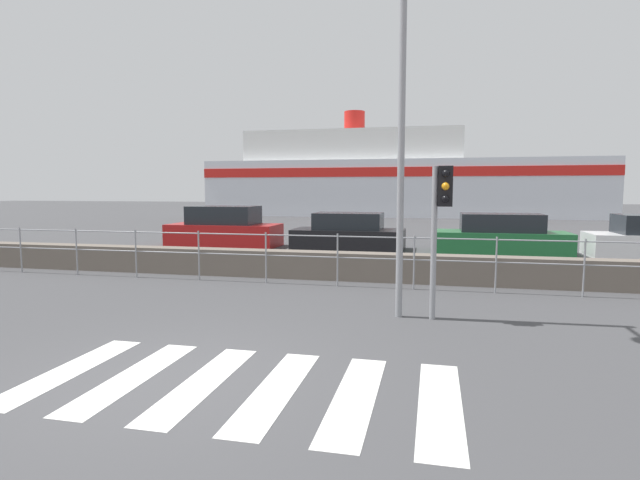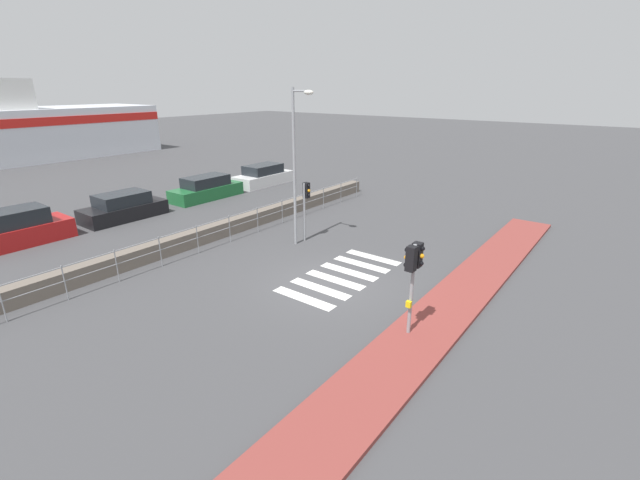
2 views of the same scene
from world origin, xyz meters
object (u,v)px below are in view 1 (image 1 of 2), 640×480
at_px(traffic_light_far, 441,208).
at_px(parked_car_black, 349,234).
at_px(parked_car_green, 501,236).
at_px(ferry_boat, 390,180).
at_px(parked_car_red, 224,229).
at_px(streetlamp, 402,81).

xyz_separation_m(traffic_light_far, parked_car_black, (-3.24, 9.77, -1.36)).
bearing_deg(traffic_light_far, parked_car_green, 77.31).
relative_size(ferry_boat, parked_car_green, 7.16).
distance_m(ferry_boat, parked_car_black, 25.71).
height_order(parked_car_red, parked_car_black, parked_car_red).
bearing_deg(streetlamp, parked_car_green, 73.75).
distance_m(traffic_light_far, parked_car_red, 12.86).
xyz_separation_m(traffic_light_far, parked_car_red, (-8.27, 9.77, -1.26)).
xyz_separation_m(ferry_boat, parked_car_red, (-4.33, -25.58, -2.40)).
bearing_deg(ferry_boat, parked_car_red, -99.61).
height_order(traffic_light_far, streetlamp, streetlamp).
height_order(parked_car_red, parked_car_green, parked_car_red).
xyz_separation_m(ferry_boat, parked_car_black, (0.70, -25.58, -2.49)).
bearing_deg(streetlamp, ferry_boat, 95.23).
bearing_deg(parked_car_red, parked_car_black, -0.00).
relative_size(ferry_boat, parked_car_red, 7.43).
height_order(traffic_light_far, parked_car_black, traffic_light_far).
distance_m(parked_car_red, parked_car_green, 10.47).
relative_size(streetlamp, parked_car_black, 1.58).
height_order(streetlamp, ferry_boat, ferry_boat).
xyz_separation_m(streetlamp, parked_car_red, (-7.58, 9.91, -3.36)).
bearing_deg(parked_car_black, streetlamp, -75.59).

